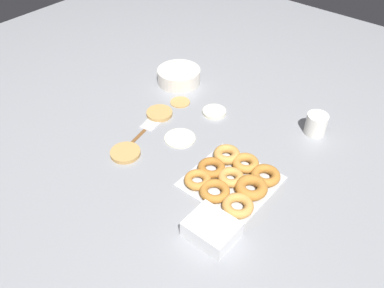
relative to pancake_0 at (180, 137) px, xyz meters
name	(u,v)px	position (x,y,z in m)	size (l,w,h in m)	color
ground_plane	(182,140)	(0.00, -0.01, 0.00)	(3.00, 3.00, 0.00)	gray
pancake_0	(180,137)	(0.00, 0.00, 0.00)	(0.12, 0.12, 0.01)	beige
pancake_1	(159,113)	(0.06, 0.17, 0.00)	(0.11, 0.11, 0.02)	tan
pancake_2	(180,102)	(0.18, 0.16, 0.00)	(0.08, 0.08, 0.01)	tan
pancake_3	(214,112)	(0.21, 0.00, 0.00)	(0.10, 0.10, 0.01)	silver
pancake_4	(125,153)	(-0.20, 0.09, 0.00)	(0.11, 0.11, 0.01)	tan
donut_tray	(233,179)	(-0.06, -0.29, 0.01)	(0.28, 0.28, 0.04)	silver
batter_bowl	(179,76)	(0.30, 0.27, 0.03)	(0.20, 0.20, 0.06)	silver
container_stack	(212,229)	(-0.28, -0.37, 0.02)	(0.12, 0.15, 0.06)	white
paper_cup	(316,124)	(0.36, -0.38, 0.04)	(0.08, 0.08, 0.08)	white
spatula	(150,125)	(-0.02, 0.15, 0.00)	(0.30, 0.09, 0.01)	brown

